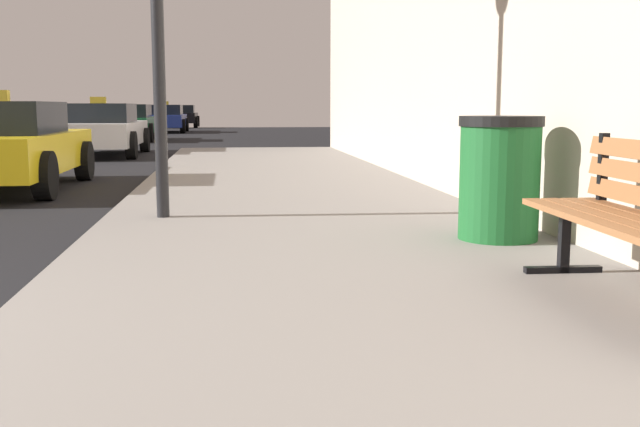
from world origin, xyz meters
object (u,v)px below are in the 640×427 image
car_green (126,122)px  car_black (181,116)px  car_white (101,129)px  trash_bin (499,178)px  car_blue (165,118)px  car_yellow (2,146)px

car_green → car_black: same height
car_white → car_green: bearing=93.2°
trash_bin → car_blue: bearing=99.6°
car_green → car_black: 16.95m
car_blue → car_black: car_blue is taller
car_green → car_black: bearing=87.2°
car_black → car_yellow: bearing=-90.9°
car_yellow → car_white: same height
car_blue → car_black: 8.42m
trash_bin → car_blue: (-5.05, 29.84, 0.00)m
car_white → car_green: (-0.46, 8.16, -0.00)m
car_green → car_white: bearing=-86.8°
car_white → car_blue: same height
car_blue → car_white: bearing=-90.7°
car_yellow → car_blue: (0.32, 24.34, 0.00)m
car_yellow → car_green: (-0.33, 15.82, -0.00)m
car_yellow → car_blue: same height
car_white → car_blue: bearing=89.3°
car_yellow → car_green: car_yellow is taller
car_yellow → car_blue: bearing=89.3°
trash_bin → car_yellow: bearing=134.3°
trash_bin → car_white: (-5.25, 13.17, 0.00)m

